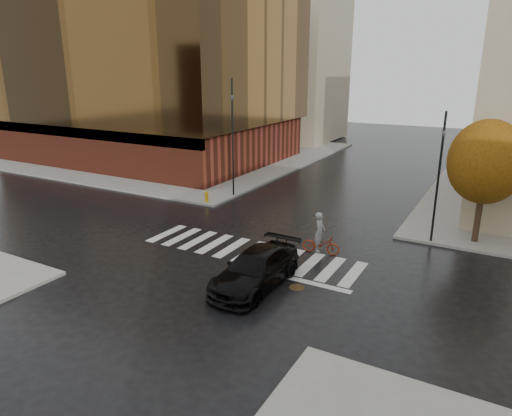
% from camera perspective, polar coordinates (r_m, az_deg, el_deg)
% --- Properties ---
extents(ground, '(120.00, 120.00, 0.00)m').
position_cam_1_polar(ground, '(23.24, -1.38, -5.88)').
color(ground, black).
rests_on(ground, ground).
extents(sidewalk_nw, '(30.00, 30.00, 0.15)m').
position_cam_1_polar(sidewalk_nw, '(51.50, -9.70, 6.80)').
color(sidewalk_nw, gray).
rests_on(sidewalk_nw, ground).
extents(crosswalk, '(12.00, 3.00, 0.01)m').
position_cam_1_polar(crosswalk, '(23.64, -0.77, -5.45)').
color(crosswalk, silver).
rests_on(crosswalk, ground).
extents(office_glass, '(27.00, 19.00, 16.00)m').
position_cam_1_polar(office_glass, '(49.08, -13.41, 15.74)').
color(office_glass, maroon).
rests_on(office_glass, sidewalk_nw).
extents(building_nw_far, '(14.00, 12.00, 20.00)m').
position_cam_1_polar(building_nw_far, '(61.60, 3.49, 18.08)').
color(building_nw_far, tan).
rests_on(building_nw_far, sidewalk_nw).
extents(tree_ne_a, '(3.80, 3.80, 6.50)m').
position_cam_1_polar(tree_ne_a, '(26.21, 26.83, 5.12)').
color(tree_ne_a, '#301E15').
rests_on(tree_ne_a, sidewalk_ne).
extents(sedan, '(2.29, 5.41, 1.56)m').
position_cam_1_polar(sedan, '(19.79, -0.03, -7.68)').
color(sedan, black).
rests_on(sedan, ground).
extents(cyclist, '(1.98, 0.88, 2.18)m').
position_cam_1_polar(cyclist, '(23.39, 8.07, -3.93)').
color(cyclist, '#A1290E').
rests_on(cyclist, ground).
extents(traffic_light_nw, '(0.21, 0.18, 8.27)m').
position_cam_1_polar(traffic_light_nw, '(32.62, -2.95, 9.88)').
color(traffic_light_nw, black).
rests_on(traffic_light_nw, sidewalk_nw).
extents(traffic_light_ne, '(0.20, 0.21, 6.88)m').
position_cam_1_polar(traffic_light_ne, '(25.38, 21.93, 4.39)').
color(traffic_light_ne, black).
rests_on(traffic_light_ne, sidewalk_ne).
extents(fire_hydrant, '(0.27, 0.27, 0.75)m').
position_cam_1_polar(fire_hydrant, '(31.80, -6.21, 1.49)').
color(fire_hydrant, '#E4A70D').
rests_on(fire_hydrant, sidewalk_nw).
extents(manhole, '(0.87, 0.87, 0.01)m').
position_cam_1_polar(manhole, '(20.05, 5.12, -9.85)').
color(manhole, '#4C351B').
rests_on(manhole, ground).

